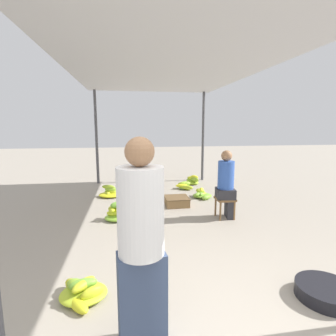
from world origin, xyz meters
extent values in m
cylinder|color=#4C4C51|center=(-1.64, 6.59, 1.38)|extent=(0.08, 0.08, 2.77)
cylinder|color=#4C4C51|center=(1.64, 6.59, 1.38)|extent=(0.08, 0.08, 2.77)
cube|color=#B2B2B7|center=(0.00, 3.45, 2.79)|extent=(3.67, 6.69, 0.04)
cube|color=#384766|center=(-0.64, 0.42, 0.39)|extent=(0.39, 0.25, 0.77)
cylinder|color=white|center=(-0.64, 0.42, 1.11)|extent=(0.40, 0.40, 0.67)
sphere|color=#9E704C|center=(-0.64, 0.42, 1.55)|extent=(0.22, 0.22, 0.22)
cube|color=brown|center=(1.07, 3.10, 0.37)|extent=(0.34, 0.34, 0.04)
cylinder|color=brown|center=(0.94, 2.96, 0.18)|extent=(0.04, 0.04, 0.35)
cylinder|color=brown|center=(1.21, 2.96, 0.18)|extent=(0.04, 0.04, 0.35)
cylinder|color=brown|center=(0.94, 3.24, 0.18)|extent=(0.04, 0.04, 0.35)
cylinder|color=brown|center=(1.21, 3.24, 0.18)|extent=(0.04, 0.04, 0.35)
cube|color=#2D2D33|center=(1.17, 3.12, 0.20)|extent=(0.19, 0.32, 0.39)
cube|color=#2D2D33|center=(1.07, 3.10, 0.48)|extent=(0.39, 0.39, 0.18)
cylinder|color=#3359B2|center=(1.07, 3.10, 0.83)|extent=(0.34, 0.34, 0.52)
sphere|color=#9E704C|center=(1.07, 3.10, 1.19)|extent=(0.20, 0.20, 0.20)
cylinder|color=black|center=(1.24, 0.69, 0.07)|extent=(0.59, 0.59, 0.14)
ellipsoid|color=#77B437|center=(-1.20, 1.06, 0.16)|extent=(0.30, 0.18, 0.10)
ellipsoid|color=yellow|center=(-1.22, 0.89, 0.05)|extent=(0.27, 0.30, 0.10)
ellipsoid|color=#CCD628|center=(-1.10, 0.98, 0.11)|extent=(0.25, 0.21, 0.13)
ellipsoid|color=#C8D428|center=(-1.19, 1.05, 0.16)|extent=(0.27, 0.30, 0.10)
ellipsoid|color=#90BE32|center=(-1.28, 1.12, 0.11)|extent=(0.28, 0.27, 0.11)
ellipsoid|color=yellow|center=(-1.30, 1.16, 0.07)|extent=(0.31, 0.33, 0.14)
ellipsoid|color=#B6CD2C|center=(-1.20, 1.06, 0.05)|extent=(0.48, 0.42, 0.10)
ellipsoid|color=#73B237|center=(-0.94, 3.29, 0.29)|extent=(0.28, 0.20, 0.11)
ellipsoid|color=#9BC230|center=(-0.86, 3.36, 0.10)|extent=(0.27, 0.17, 0.12)
ellipsoid|color=#C3D229|center=(-1.01, 3.28, 0.13)|extent=(0.28, 0.14, 0.11)
ellipsoid|color=#C1D12A|center=(-1.04, 3.32, 0.20)|extent=(0.16, 0.28, 0.10)
ellipsoid|color=yellow|center=(-0.91, 3.29, 0.19)|extent=(0.23, 0.32, 0.13)
ellipsoid|color=#83B935|center=(-0.95, 3.29, 0.05)|extent=(0.46, 0.40, 0.10)
ellipsoid|color=#AAC82E|center=(-1.24, 5.11, 0.09)|extent=(0.23, 0.25, 0.12)
ellipsoid|color=yellow|center=(-1.14, 5.20, 0.10)|extent=(0.20, 0.23, 0.14)
ellipsoid|color=#BFD12A|center=(-1.12, 4.97, 0.12)|extent=(0.23, 0.18, 0.14)
ellipsoid|color=#8EBD33|center=(-1.16, 4.98, 0.18)|extent=(0.32, 0.20, 0.12)
ellipsoid|color=#9FC430|center=(-1.22, 5.00, 0.24)|extent=(0.35, 0.23, 0.10)
ellipsoid|color=#CAD528|center=(-1.23, 4.94, 0.09)|extent=(0.12, 0.22, 0.12)
ellipsoid|color=yellow|center=(-1.17, 4.97, 0.05)|extent=(0.57, 0.50, 0.10)
ellipsoid|color=#78B437|center=(1.00, 4.53, 0.10)|extent=(0.19, 0.29, 0.11)
ellipsoid|color=#C8D428|center=(1.03, 4.64, 0.13)|extent=(0.22, 0.31, 0.13)
ellipsoid|color=#7FB735|center=(1.09, 4.35, 0.06)|extent=(0.32, 0.30, 0.12)
ellipsoid|color=#7EB736|center=(0.93, 4.48, 0.10)|extent=(0.28, 0.27, 0.10)
ellipsoid|color=#A7C72E|center=(1.01, 4.55, 0.17)|extent=(0.25, 0.21, 0.10)
ellipsoid|color=yellow|center=(1.03, 4.57, 0.18)|extent=(0.18, 0.23, 0.12)
ellipsoid|color=#A4C62F|center=(1.05, 4.54, 0.08)|extent=(0.31, 0.29, 0.12)
ellipsoid|color=#80B735|center=(1.05, 4.54, 0.05)|extent=(0.47, 0.41, 0.10)
ellipsoid|color=yellow|center=(1.22, 5.98, 0.23)|extent=(0.26, 0.32, 0.10)
ellipsoid|color=#BCCF2A|center=(1.18, 6.03, 0.19)|extent=(0.34, 0.16, 0.11)
ellipsoid|color=#8CBC33|center=(1.12, 6.07, 0.10)|extent=(0.30, 0.29, 0.12)
ellipsoid|color=#96C031|center=(1.21, 5.90, 0.16)|extent=(0.25, 0.28, 0.14)
ellipsoid|color=#9FC430|center=(1.17, 5.98, 0.05)|extent=(0.36, 0.31, 0.10)
ellipsoid|color=#B3CC2C|center=(0.85, 5.31, 0.07)|extent=(0.34, 0.26, 0.12)
ellipsoid|color=#94BF32|center=(0.81, 5.54, 0.15)|extent=(0.31, 0.24, 0.09)
ellipsoid|color=#B5CD2C|center=(0.79, 5.57, 0.11)|extent=(0.32, 0.16, 0.15)
ellipsoid|color=yellow|center=(0.73, 5.46, 0.10)|extent=(0.34, 0.15, 0.10)
ellipsoid|color=#94BF32|center=(0.88, 5.54, 0.13)|extent=(0.28, 0.20, 0.12)
ellipsoid|color=#85B934|center=(0.83, 5.45, 0.05)|extent=(0.35, 0.31, 0.10)
cube|color=olive|center=(0.32, 4.01, 0.08)|extent=(0.49, 0.49, 0.17)
cube|color=brown|center=(0.32, 4.01, 0.18)|extent=(0.51, 0.51, 0.02)
camera|label=1|loc=(-0.72, -1.46, 1.74)|focal=28.00mm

